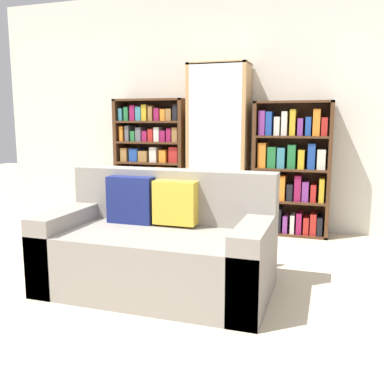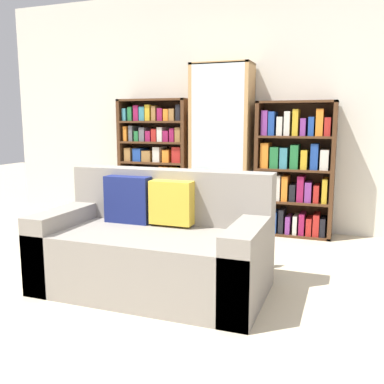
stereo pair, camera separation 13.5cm
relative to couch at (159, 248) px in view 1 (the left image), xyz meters
name	(u,v)px [view 1 (the left image)]	position (x,y,z in m)	size (l,w,h in m)	color
ground_plane	(136,315)	(0.03, -0.47, -0.30)	(16.00, 16.00, 0.00)	beige
wall_back	(231,110)	(0.03, 2.10, 1.05)	(6.03, 0.06, 2.70)	silver
couch	(159,248)	(0.00, 0.00, 0.00)	(1.62, 0.86, 0.86)	gray
bookshelf_left	(153,164)	(-0.86, 1.89, 0.42)	(0.85, 0.32, 1.48)	#4C2D19
display_cabinet	(219,148)	(-0.04, 1.88, 0.62)	(0.66, 0.36, 1.85)	tan
bookshelf_right	(291,171)	(0.76, 1.89, 0.39)	(0.82, 0.32, 1.43)	#4C2D19
wine_bottle	(262,251)	(0.65, 0.68, -0.16)	(0.07, 0.07, 0.36)	#143819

